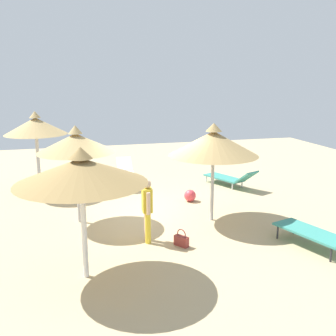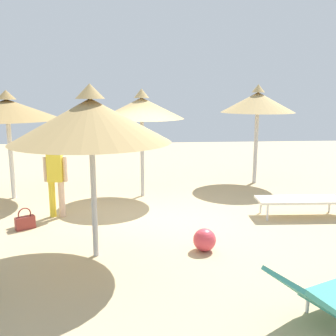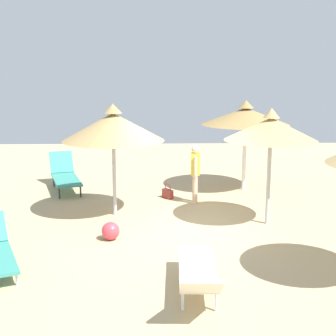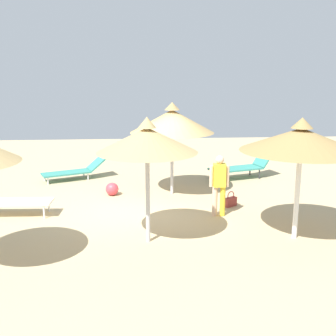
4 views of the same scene
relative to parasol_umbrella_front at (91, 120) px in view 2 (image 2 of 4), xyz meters
name	(u,v)px [view 2 (image 2 of 4)]	position (x,y,z in m)	size (l,w,h in m)	color
ground	(145,223)	(1.61, -0.81, -2.18)	(24.00, 24.00, 0.10)	tan
parasol_umbrella_front	(91,120)	(0.00, 0.00, 0.00)	(2.38, 2.38, 2.66)	#B2B2B7
parasol_umbrella_edge	(142,108)	(3.50, -0.79, 0.03)	(2.04, 2.04, 2.62)	#B2B2B7
parasol_umbrella_center	(7,110)	(3.54, 2.34, 0.01)	(2.49, 2.49, 2.59)	white
parasol_umbrella_near_right	(258,103)	(4.63, -3.98, 0.13)	(2.03, 2.03, 2.75)	#B2B2B7
lounge_chair_near_left	(315,197)	(1.61, -4.32, -1.72)	(0.68, 2.35, 0.80)	silver
person_standing_far_right	(56,176)	(2.01, 0.99, -1.27)	(0.24, 0.48, 1.52)	yellow
handbag	(25,222)	(1.31, 1.45, -1.98)	(0.31, 0.37, 0.42)	maroon
beach_ball	(205,240)	(0.05, -1.74, -1.94)	(0.37, 0.37, 0.37)	#D83F4C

